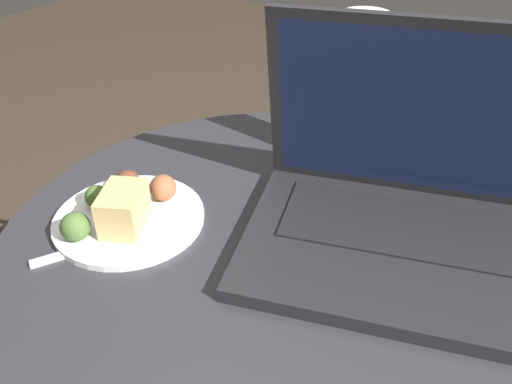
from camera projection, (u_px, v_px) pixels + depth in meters
name	position (u px, v px, depth m)	size (l,w,h in m)	color
table	(281.00, 312.00, 0.71)	(0.73, 0.73, 0.54)	#9E9EA3
laptop	(402.00, 204.00, 0.59)	(0.41, 0.33, 0.27)	#232326
beer_glass	(357.00, 94.00, 0.71)	(0.06, 0.06, 0.23)	brown
snack_plate	(125.00, 211.00, 0.64)	(0.20, 0.20, 0.06)	white
fork	(116.00, 240.00, 0.62)	(0.11, 0.15, 0.00)	silver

